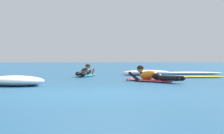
% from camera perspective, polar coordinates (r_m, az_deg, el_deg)
% --- Properties ---
extents(ground_plane, '(120.00, 120.00, 0.00)m').
position_cam_1_polar(ground_plane, '(18.48, -3.36, -1.03)').
color(ground_plane, '#235B84').
extents(surfer_near, '(1.62, 2.33, 0.54)m').
position_cam_1_polar(surfer_near, '(12.78, 5.42, -1.38)').
color(surfer_near, '#E54C66').
rests_on(surfer_near, ground).
extents(surfer_far, '(0.94, 2.59, 0.54)m').
position_cam_1_polar(surfer_far, '(16.73, -3.60, -0.79)').
color(surfer_far, '#2DB2D1').
rests_on(surfer_far, ground).
extents(drifting_surfboard, '(2.13, 0.75, 0.16)m').
position_cam_1_polar(drifting_surfboard, '(15.61, 11.51, -1.33)').
color(drifting_surfboard, yellow).
rests_on(drifting_surfboard, ground).
extents(whitewater_front, '(1.76, 1.40, 0.27)m').
position_cam_1_polar(whitewater_front, '(11.04, -13.07, -1.89)').
color(whitewater_front, white).
rests_on(whitewater_front, ground).
extents(whitewater_mid_right, '(3.07, 0.80, 0.12)m').
position_cam_1_polar(whitewater_mid_right, '(18.90, 10.45, -0.83)').
color(whitewater_mid_right, white).
rests_on(whitewater_mid_right, ground).
extents(whitewater_back, '(2.08, 0.84, 0.23)m').
position_cam_1_polar(whitewater_back, '(17.55, 4.69, -0.80)').
color(whitewater_back, white).
rests_on(whitewater_back, ground).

